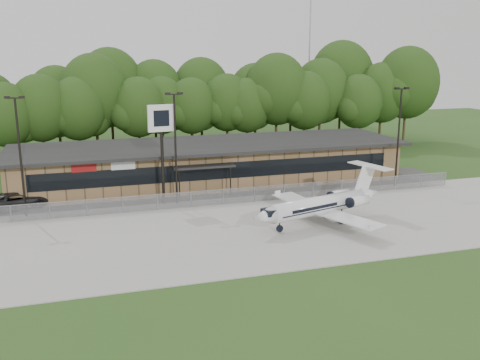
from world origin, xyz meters
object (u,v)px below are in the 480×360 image
object	(u,v)px
suv	(15,201)
pole_sign	(161,129)
business_jet	(323,205)
terminal	(210,162)

from	to	relation	value
suv	pole_sign	size ratio (longest dim) A/B	0.63
business_jet	pole_sign	size ratio (longest dim) A/B	1.42
suv	pole_sign	xyz separation A→B (m)	(12.88, -2.32, 6.19)
terminal	pole_sign	world-z (taller)	pole_sign
pole_sign	business_jet	bearing A→B (deg)	-47.00
pole_sign	suv	bearing A→B (deg)	162.33
terminal	pole_sign	xyz separation A→B (m)	(-6.16, -7.15, 4.82)
terminal	pole_sign	size ratio (longest dim) A/B	4.48
suv	business_jet	bearing A→B (deg)	-138.25
business_jet	suv	bearing A→B (deg)	138.32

